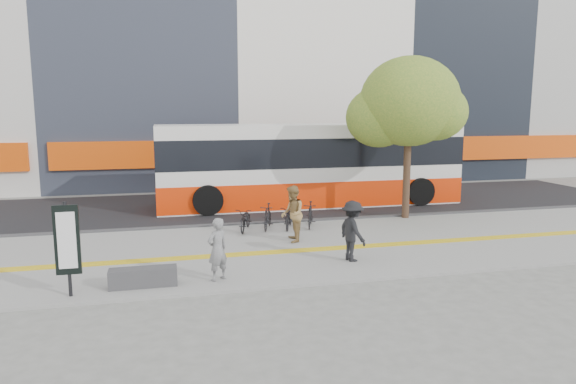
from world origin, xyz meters
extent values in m
plane|color=slate|center=(0.00, 0.00, 0.00)|extent=(120.00, 120.00, 0.00)
cube|color=slate|center=(0.00, 1.50, 0.04)|extent=(40.00, 7.00, 0.08)
cube|color=gold|center=(0.00, 1.00, 0.09)|extent=(40.00, 0.45, 0.01)
cube|color=black|center=(0.00, 9.00, 0.03)|extent=(40.00, 8.00, 0.06)
cube|color=#38383A|center=(0.00, 5.00, 0.07)|extent=(40.00, 0.25, 0.14)
cube|color=#E04A09|center=(2.00, 14.05, 2.00)|extent=(19.00, 0.50, 1.40)
cube|color=#E04A09|center=(20.00, 14.05, 2.00)|extent=(15.20, 0.50, 1.40)
cube|color=#38383A|center=(-2.60, -1.20, 0.30)|extent=(1.60, 0.45, 0.45)
cylinder|color=black|center=(-4.20, -1.50, 1.18)|extent=(0.08, 0.08, 2.20)
cube|color=black|center=(-4.20, -1.50, 1.40)|extent=(0.55, 0.08, 1.60)
cube|color=white|center=(-4.20, -1.55, 1.40)|extent=(0.40, 0.02, 1.30)
cylinder|color=#362518|center=(7.20, 4.70, 1.68)|extent=(0.28, 0.28, 3.20)
ellipsoid|color=#447426|center=(7.20, 4.70, 4.60)|extent=(3.80, 3.80, 3.42)
ellipsoid|color=#447426|center=(6.20, 5.20, 4.00)|extent=(2.60, 2.60, 2.34)
ellipsoid|color=#447426|center=(8.10, 4.30, 4.20)|extent=(2.40, 2.40, 2.16)
ellipsoid|color=#447426|center=(7.50, 5.50, 5.40)|extent=(2.20, 2.20, 1.98)
cube|color=silver|center=(4.39, 8.50, 1.85)|extent=(13.45, 2.80, 3.59)
cube|color=red|center=(4.39, 8.50, 0.68)|extent=(13.47, 2.82, 1.12)
cube|color=black|center=(4.39, 8.50, 2.47)|extent=(13.47, 2.82, 1.23)
cylinder|color=black|center=(-0.32, 7.10, 0.68)|extent=(1.23, 0.39, 1.23)
cylinder|color=black|center=(-0.32, 9.90, 0.68)|extent=(1.23, 0.39, 1.23)
cylinder|color=black|center=(9.10, 7.10, 0.68)|extent=(1.23, 0.39, 1.23)
cylinder|color=black|center=(9.10, 9.90, 0.68)|extent=(1.23, 0.39, 1.23)
imported|color=black|center=(0.73, 4.00, 0.49)|extent=(1.03, 1.64, 0.82)
imported|color=black|center=(1.52, 4.00, 0.53)|extent=(0.91, 1.56, 0.90)
imported|color=black|center=(2.31, 4.00, 0.49)|extent=(1.03, 1.64, 0.82)
imported|color=black|center=(3.09, 4.00, 0.53)|extent=(0.91, 1.56, 0.90)
imported|color=black|center=(-0.80, -1.17, 0.87)|extent=(0.69, 0.63, 1.59)
imported|color=olive|center=(1.94, 2.10, 0.99)|extent=(0.81, 0.98, 1.82)
imported|color=black|center=(3.07, -0.35, 0.94)|extent=(0.85, 1.21, 1.71)
camera|label=1|loc=(-2.05, -13.72, 4.31)|focal=32.41mm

